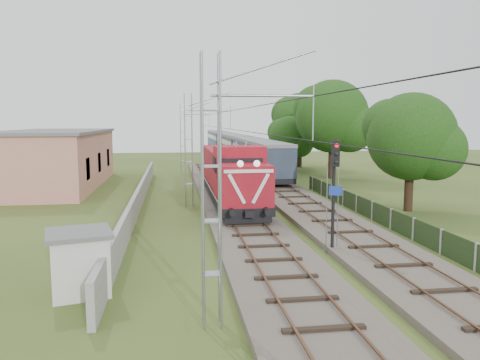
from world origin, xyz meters
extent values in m
plane|color=#35491B|center=(0.00, 0.00, 0.00)|extent=(140.00, 140.00, 0.00)
cube|color=#6B6054|center=(0.00, 7.00, 0.15)|extent=(4.20, 70.00, 0.30)
cube|color=black|center=(0.00, 7.00, 0.35)|extent=(2.40, 70.00, 0.10)
cube|color=brown|center=(-0.85, 7.00, 0.42)|extent=(0.08, 70.00, 0.05)
cube|color=brown|center=(0.85, 7.00, 0.42)|extent=(0.08, 70.00, 0.05)
cube|color=#6B6054|center=(5.00, 20.00, 0.15)|extent=(4.20, 80.00, 0.30)
cube|color=black|center=(5.00, 20.00, 0.35)|extent=(2.40, 80.00, 0.10)
cube|color=brown|center=(4.15, 20.00, 0.42)|extent=(0.08, 80.00, 0.05)
cube|color=brown|center=(5.85, 20.00, 0.42)|extent=(0.08, 80.00, 0.05)
cylinder|color=gray|center=(-1.50, -8.00, 6.80)|extent=(3.00, 0.08, 0.08)
cylinder|color=gray|center=(-1.50, 12.00, 6.80)|extent=(3.00, 0.08, 0.08)
cylinder|color=gray|center=(-1.50, 32.00, 6.80)|extent=(3.00, 0.08, 0.08)
cylinder|color=black|center=(0.00, 12.00, 5.50)|extent=(0.03, 70.00, 0.03)
cylinder|color=black|center=(0.00, 12.00, 6.80)|extent=(0.03, 70.00, 0.03)
cube|color=#9E9E99|center=(-6.50, 12.00, 0.75)|extent=(0.25, 40.00, 1.50)
cube|color=tan|center=(-15.00, 24.00, 2.50)|extent=(8.00, 20.00, 5.00)
cube|color=#606060|center=(-15.00, 24.00, 5.10)|extent=(8.40, 20.40, 0.25)
cube|color=black|center=(-11.05, 18.00, 2.20)|extent=(0.10, 1.60, 1.80)
cube|color=black|center=(-11.05, 24.00, 2.20)|extent=(0.10, 1.60, 1.80)
cube|color=black|center=(-11.05, 30.00, 2.20)|extent=(0.10, 1.60, 1.80)
cube|color=black|center=(8.00, 3.00, 0.60)|extent=(0.05, 32.00, 1.15)
cube|color=#9E9E99|center=(8.00, 18.00, 0.60)|extent=(0.12, 0.12, 1.20)
cube|color=black|center=(0.00, 12.45, 1.01)|extent=(3.06, 17.32, 0.51)
cube|color=black|center=(0.00, 6.84, 0.70)|extent=(2.24, 3.67, 0.51)
cube|color=black|center=(0.00, 18.05, 0.70)|extent=(2.24, 3.67, 0.51)
cube|color=black|center=(0.00, 3.89, 0.60)|extent=(2.65, 0.25, 0.36)
cube|color=maroon|center=(0.00, 5.06, 2.44)|extent=(2.95, 2.55, 2.34)
sphere|color=white|center=(-0.46, 3.84, 3.76)|extent=(0.37, 0.37, 0.37)
sphere|color=white|center=(0.46, 3.84, 3.76)|extent=(0.37, 0.37, 0.37)
cube|color=silver|center=(-0.66, 3.77, 2.39)|extent=(1.02, 0.06, 1.71)
cube|color=silver|center=(0.66, 3.77, 2.39)|extent=(1.02, 0.06, 1.71)
cube|color=silver|center=(0.00, 3.77, 3.35)|extent=(2.75, 0.06, 0.18)
cube|color=maroon|center=(0.00, 7.56, 2.89)|extent=(3.06, 2.44, 3.26)
cube|color=black|center=(0.00, 6.31, 3.40)|extent=(2.55, 0.06, 0.92)
cube|color=maroon|center=(0.00, 14.94, 2.59)|extent=(2.85, 12.33, 2.65)
cylinder|color=black|center=(0.00, 11.83, 4.07)|extent=(0.45, 0.45, 0.41)
cylinder|color=gray|center=(-0.31, 6.74, 4.68)|extent=(0.12, 0.12, 0.36)
cylinder|color=gray|center=(0.31, 6.74, 4.68)|extent=(0.12, 0.12, 0.36)
cube|color=black|center=(5.00, 28.30, 0.89)|extent=(2.82, 21.37, 0.49)
cube|color=#2F3E4F|center=(5.00, 28.30, 2.44)|extent=(2.91, 21.37, 2.62)
cube|color=#B8B48F|center=(5.00, 28.30, 2.93)|extent=(2.95, 20.52, 0.73)
cube|color=slate|center=(5.00, 28.30, 3.90)|extent=(2.96, 21.37, 0.34)
cube|color=black|center=(5.00, 50.65, 0.89)|extent=(2.82, 21.37, 0.49)
cube|color=#2F3E4F|center=(5.00, 50.65, 2.44)|extent=(2.91, 21.37, 2.62)
cube|color=#B8B48F|center=(5.00, 50.65, 2.93)|extent=(2.95, 20.52, 0.73)
cube|color=slate|center=(5.00, 50.65, 3.90)|extent=(2.96, 21.37, 0.34)
cube|color=black|center=(5.00, 72.99, 0.89)|extent=(2.82, 21.37, 0.49)
cube|color=#2F3E4F|center=(5.00, 72.99, 2.44)|extent=(2.91, 21.37, 2.62)
cube|color=#B8B48F|center=(5.00, 72.99, 2.93)|extent=(2.95, 20.52, 0.73)
cube|color=slate|center=(5.00, 72.99, 3.90)|extent=(2.96, 21.37, 0.34)
cylinder|color=black|center=(3.11, -1.13, 2.63)|extent=(0.15, 0.15, 5.26)
cube|color=black|center=(3.11, -1.29, 4.63)|extent=(0.43, 0.36, 1.16)
sphere|color=red|center=(3.11, -1.41, 5.00)|extent=(0.19, 0.19, 0.19)
sphere|color=black|center=(3.11, -1.41, 4.63)|extent=(0.19, 0.19, 0.19)
sphere|color=black|center=(3.11, -1.41, 4.26)|extent=(0.19, 0.19, 0.19)
cube|color=#1A359D|center=(3.16, -1.25, 2.95)|extent=(0.55, 0.27, 0.42)
cube|color=silver|center=(-7.40, -4.70, 1.05)|extent=(2.31, 2.31, 2.09)
cube|color=#606060|center=(-7.40, -4.70, 2.19)|extent=(2.66, 2.66, 0.14)
cylinder|color=#3C2318|center=(11.67, 8.05, 1.79)|extent=(0.58, 0.58, 3.58)
sphere|color=#113A0F|center=(11.67, 8.05, 5.05)|extent=(5.86, 5.86, 5.86)
sphere|color=#113A0F|center=(12.84, 7.17, 4.23)|extent=(4.10, 4.10, 4.10)
sphere|color=#113A0F|center=(10.64, 9.08, 5.70)|extent=(3.81, 3.81, 3.81)
cylinder|color=#3C2318|center=(12.44, 26.19, 2.33)|extent=(0.56, 0.56, 4.65)
sphere|color=#113A0F|center=(12.44, 26.19, 6.56)|extent=(7.61, 7.61, 7.61)
sphere|color=#113A0F|center=(13.97, 25.05, 5.50)|extent=(5.33, 5.33, 5.33)
sphere|color=#113A0F|center=(11.11, 27.52, 7.40)|extent=(4.95, 4.95, 4.95)
cylinder|color=#3C2318|center=(9.49, 32.54, 1.50)|extent=(0.50, 0.50, 2.99)
sphere|color=#113A0F|center=(9.49, 32.54, 4.22)|extent=(4.90, 4.90, 4.90)
sphere|color=#113A0F|center=(10.47, 31.81, 3.54)|extent=(3.43, 3.43, 3.43)
sphere|color=#113A0F|center=(8.63, 33.40, 4.76)|extent=(3.18, 3.18, 3.18)
cylinder|color=#3C2318|center=(12.39, 38.51, 2.18)|extent=(0.62, 0.62, 4.36)
sphere|color=#113A0F|center=(12.39, 38.51, 6.15)|extent=(7.14, 7.14, 7.14)
sphere|color=#113A0F|center=(13.82, 37.44, 5.16)|extent=(5.00, 5.00, 5.00)
sphere|color=#113A0F|center=(11.14, 39.76, 6.94)|extent=(4.64, 4.64, 4.64)
camera|label=1|loc=(-4.05, -21.31, 6.09)|focal=35.00mm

